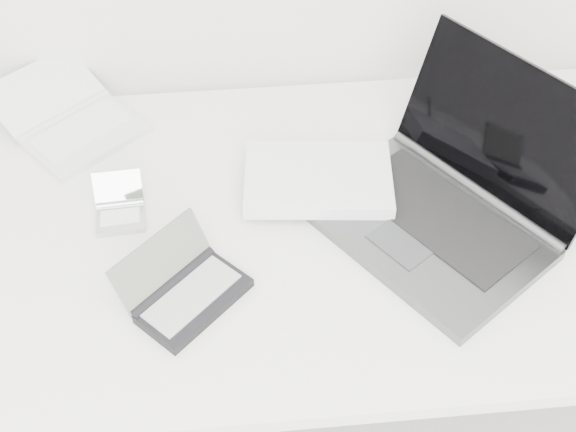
{
  "coord_description": "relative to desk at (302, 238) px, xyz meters",
  "views": [
    {
      "loc": [
        -0.12,
        0.56,
        1.81
      ],
      "look_at": [
        -0.03,
        1.51,
        0.79
      ],
      "focal_mm": 50.0,
      "sensor_mm": 36.0,
      "label": 1
    }
  ],
  "objects": [
    {
      "name": "netbook_open_white",
      "position": [
        -0.44,
        0.3,
        0.06
      ],
      "size": [
        0.35,
        0.36,
        0.07
      ],
      "rotation": [
        0.0,
        0.0,
        0.69
      ],
      "color": "silver",
      "rests_on": "desk"
    },
    {
      "name": "palmtop_charcoal",
      "position": [
        -0.21,
        -0.15,
        0.07
      ],
      "size": [
        0.24,
        0.24,
        0.1
      ],
      "rotation": [
        0.0,
        0.0,
        0.77
      ],
      "color": "black",
      "rests_on": "desk"
    },
    {
      "name": "laptop_large",
      "position": [
        0.2,
        0.01,
        0.09
      ],
      "size": [
        0.63,
        0.55,
        0.26
      ],
      "rotation": [
        0.0,
        0.0,
        -0.94
      ],
      "color": "#525456",
      "rests_on": "desk"
    },
    {
      "name": "desk",
      "position": [
        0.0,
        0.0,
        0.0
      ],
      "size": [
        1.6,
        0.8,
        0.73
      ],
      "color": "white",
      "rests_on": "ground"
    },
    {
      "name": "pda_silver",
      "position": [
        -0.33,
        0.05,
        0.06
      ],
      "size": [
        0.09,
        0.11,
        0.07
      ],
      "rotation": [
        0.0,
        0.0,
        0.06
      ],
      "color": "#B7B7BC",
      "rests_on": "desk"
    }
  ]
}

